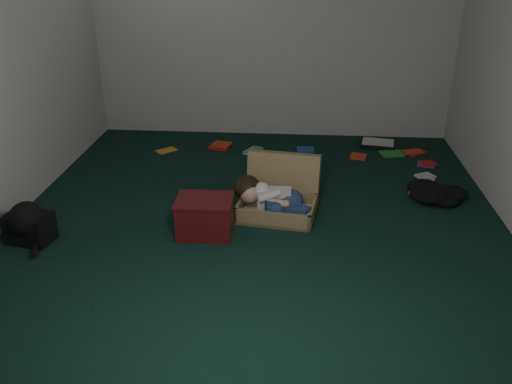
# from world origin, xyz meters

# --- Properties ---
(floor) EXTENTS (4.50, 4.50, 0.00)m
(floor) POSITION_xyz_m (0.00, 0.00, 0.00)
(floor) COLOR black
(floor) RESTS_ON ground
(wall_back) EXTENTS (4.50, 0.00, 4.50)m
(wall_back) POSITION_xyz_m (0.00, 2.25, 1.30)
(wall_back) COLOR silver
(wall_back) RESTS_ON ground
(wall_front) EXTENTS (4.50, 0.00, 4.50)m
(wall_front) POSITION_xyz_m (0.00, -2.25, 1.30)
(wall_front) COLOR silver
(wall_front) RESTS_ON ground
(suitcase) EXTENTS (0.70, 0.69, 0.46)m
(suitcase) POSITION_xyz_m (0.17, 0.26, 0.14)
(suitcase) COLOR #937E51
(suitcase) RESTS_ON floor
(person) EXTENTS (0.66, 0.39, 0.28)m
(person) POSITION_xyz_m (0.10, 0.11, 0.18)
(person) COLOR silver
(person) RESTS_ON suitcase
(maroon_bin) EXTENTS (0.44, 0.35, 0.30)m
(maroon_bin) POSITION_xyz_m (-0.39, -0.20, 0.15)
(maroon_bin) COLOR #501012
(maroon_bin) RESTS_ON floor
(backpack) EXTENTS (0.47, 0.40, 0.25)m
(backpack) POSITION_xyz_m (-1.70, -0.42, 0.12)
(backpack) COLOR black
(backpack) RESTS_ON floor
(clothing_pile) EXTENTS (0.49, 0.44, 0.13)m
(clothing_pile) POSITION_xyz_m (1.57, 0.59, 0.06)
(clothing_pile) COLOR black
(clothing_pile) RESTS_ON floor
(paper_tray) EXTENTS (0.42, 0.34, 0.05)m
(paper_tray) POSITION_xyz_m (1.20, 1.92, 0.03)
(paper_tray) COLOR black
(paper_tray) RESTS_ON floor
(book_scatter) EXTENTS (2.96, 1.30, 0.02)m
(book_scatter) POSITION_xyz_m (0.70, 1.46, 0.01)
(book_scatter) COLOR gold
(book_scatter) RESTS_ON floor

